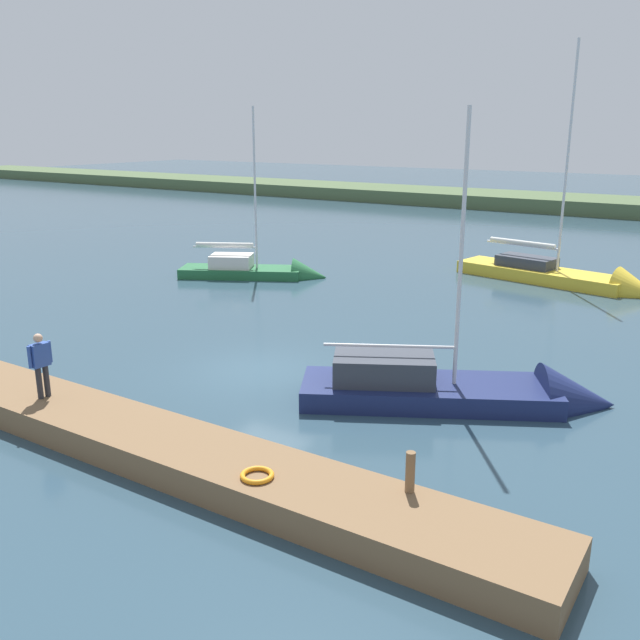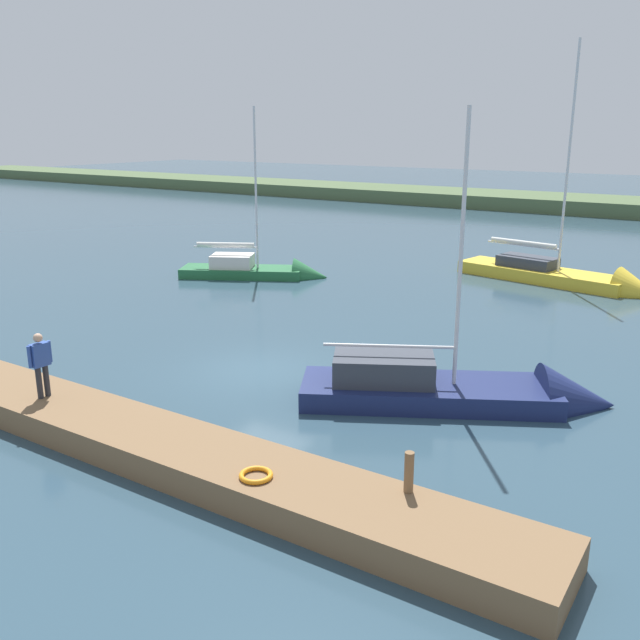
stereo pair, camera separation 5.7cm
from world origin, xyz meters
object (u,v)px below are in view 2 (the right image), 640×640
(mooring_post_near, at_px, (409,472))
(sailboat_mid_channel, at_px, (474,397))
(life_ring_buoy, at_px, (256,475))
(sailboat_far_left, at_px, (263,274))
(person_on_dock, at_px, (40,361))
(sailboat_far_right, at_px, (570,281))

(mooring_post_near, bearing_deg, sailboat_mid_channel, -80.53)
(life_ring_buoy, distance_m, sailboat_far_left, 21.23)
(person_on_dock, bearing_deg, sailboat_mid_channel, 41.86)
(sailboat_far_left, bearing_deg, mooring_post_near, -73.09)
(mooring_post_near, bearing_deg, sailboat_far_left, -45.54)
(mooring_post_near, height_order, sailboat_far_left, sailboat_far_left)
(person_on_dock, bearing_deg, life_ring_buoy, 0.32)
(sailboat_far_left, distance_m, person_on_dock, 17.63)
(sailboat_far_left, bearing_deg, person_on_dock, -98.05)
(mooring_post_near, xyz_separation_m, sailboat_far_left, (15.51, -15.81, -0.87))
(sailboat_far_left, relative_size, sailboat_mid_channel, 1.03)
(mooring_post_near, distance_m, sailboat_mid_channel, 6.27)
(life_ring_buoy, relative_size, sailboat_far_left, 0.07)
(life_ring_buoy, relative_size, person_on_dock, 0.40)
(mooring_post_near, xyz_separation_m, life_ring_buoy, (2.69, 1.11, -0.35))
(life_ring_buoy, xyz_separation_m, sailboat_mid_channel, (-1.66, -7.24, -0.50))
(mooring_post_near, distance_m, person_on_dock, 9.69)
(sailboat_far_right, bearing_deg, sailboat_mid_channel, -73.98)
(sailboat_far_left, bearing_deg, sailboat_far_right, -1.74)
(sailboat_far_left, bearing_deg, life_ring_buoy, -80.39)
(life_ring_buoy, xyz_separation_m, sailboat_far_right, (-0.27, -23.24, -0.47))
(mooring_post_near, distance_m, sailboat_far_right, 22.28)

